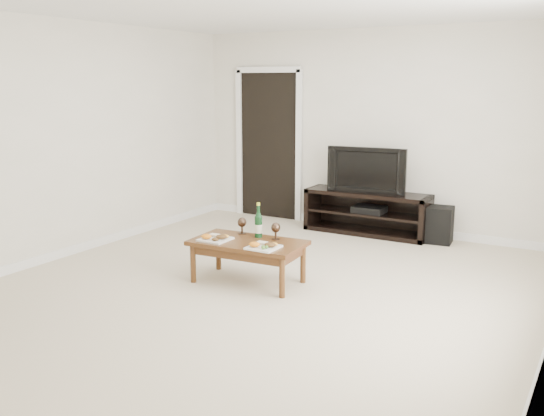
{
  "coord_description": "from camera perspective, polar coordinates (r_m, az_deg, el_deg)",
  "views": [
    {
      "loc": [
        2.81,
        -4.7,
        1.94
      ],
      "look_at": [
        -0.14,
        0.39,
        0.7
      ],
      "focal_mm": 40.0,
      "sensor_mm": 36.0,
      "label": 1
    }
  ],
  "objects": [
    {
      "name": "subwoofer",
      "position": [
        7.64,
        15.51,
        -1.53
      ],
      "size": [
        0.33,
        0.33,
        0.45
      ],
      "primitive_type": "cube",
      "rotation": [
        0.0,
        0.0,
        0.11
      ],
      "color": "black",
      "rests_on": "ground"
    },
    {
      "name": "coffee_table",
      "position": [
        5.93,
        -2.27,
        -5.08
      ],
      "size": [
        1.12,
        0.66,
        0.42
      ],
      "primitive_type": "cube",
      "rotation": [
        0.0,
        0.0,
        0.06
      ],
      "color": "#553717",
      "rests_on": "ground"
    },
    {
      "name": "media_console",
      "position": [
        7.89,
        8.92,
        -0.44
      ],
      "size": [
        1.6,
        0.45,
        0.55
      ],
      "primitive_type": "cube",
      "color": "black",
      "rests_on": "ground"
    },
    {
      "name": "back_wall",
      "position": [
        8.01,
        9.52,
        7.15
      ],
      "size": [
        5.0,
        0.04,
        2.6
      ],
      "primitive_type": "cube",
      "color": "beige",
      "rests_on": "ground"
    },
    {
      "name": "goblet_left",
      "position": [
        6.12,
        -2.84,
        -1.68
      ],
      "size": [
        0.09,
        0.09,
        0.17
      ],
      "primitive_type": null,
      "color": "#3C2B21",
      "rests_on": "coffee_table"
    },
    {
      "name": "plate_right",
      "position": [
        5.61,
        -0.8,
        -3.47
      ],
      "size": [
        0.27,
        0.27,
        0.07
      ],
      "primitive_type": "cube",
      "color": "white",
      "rests_on": "coffee_table"
    },
    {
      "name": "ceiling",
      "position": [
        5.52,
        -0.82,
        18.97
      ],
      "size": [
        5.0,
        5.5,
        0.04
      ],
      "primitive_type": "cube",
      "color": "white",
      "rests_on": "back_wall"
    },
    {
      "name": "doorway",
      "position": [
        8.67,
        -0.29,
        5.84
      ],
      "size": [
        0.9,
        0.02,
        2.05
      ],
      "primitive_type": "cube",
      "color": "black",
      "rests_on": "ground"
    },
    {
      "name": "floor",
      "position": [
        5.81,
        -0.74,
        -7.6
      ],
      "size": [
        5.5,
        5.5,
        0.0
      ],
      "primitive_type": "plane",
      "color": "beige",
      "rests_on": "ground"
    },
    {
      "name": "av_receiver",
      "position": [
        7.86,
        9.14,
        -0.12
      ],
      "size": [
        0.41,
        0.31,
        0.08
      ],
      "primitive_type": "cube",
      "rotation": [
        0.0,
        0.0,
        0.02
      ],
      "color": "black",
      "rests_on": "media_console"
    },
    {
      "name": "wine_bottle",
      "position": [
        5.97,
        -1.29,
        -1.13
      ],
      "size": [
        0.07,
        0.07,
        0.35
      ],
      "primitive_type": "cylinder",
      "color": "#0D3316",
      "rests_on": "coffee_table"
    },
    {
      "name": "goblet_right",
      "position": [
        5.9,
        0.35,
        -2.19
      ],
      "size": [
        0.09,
        0.09,
        0.17
      ],
      "primitive_type": null,
      "color": "#3C2B21",
      "rests_on": "coffee_table"
    },
    {
      "name": "plate_left",
      "position": [
        5.91,
        -5.37,
        -2.71
      ],
      "size": [
        0.27,
        0.27,
        0.07
      ],
      "primitive_type": "cube",
      "color": "white",
      "rests_on": "coffee_table"
    },
    {
      "name": "television",
      "position": [
        7.79,
        9.05,
        3.62
      ],
      "size": [
        1.01,
        0.24,
        0.58
      ],
      "primitive_type": "imported",
      "rotation": [
        0.0,
        0.0,
        0.1
      ],
      "color": "black",
      "rests_on": "media_console"
    }
  ]
}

